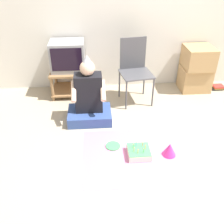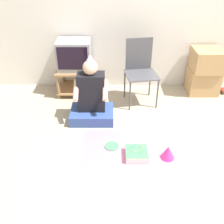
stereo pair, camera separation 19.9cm
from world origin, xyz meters
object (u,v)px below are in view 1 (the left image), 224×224
object	(u,v)px
folding_chair	(135,66)
birthday_cake	(139,152)
book_pile	(218,87)
cardboard_box_stack	(196,68)
tv	(68,56)
person_seated	(89,100)
paper_plate	(113,146)
party_hat_blue	(169,149)

from	to	relation	value
folding_chair	birthday_cake	distance (m)	1.42
book_pile	cardboard_box_stack	bearing A→B (deg)	175.29
folding_chair	birthday_cake	bearing A→B (deg)	-95.64
tv	birthday_cake	size ratio (longest dim) A/B	2.00
folding_chair	person_seated	world-z (taller)	folding_chair
paper_plate	birthday_cake	bearing A→B (deg)	-32.25
tv	party_hat_blue	world-z (taller)	tv
tv	party_hat_blue	bearing A→B (deg)	-53.42
tv	book_pile	world-z (taller)	tv
person_seated	cardboard_box_stack	bearing A→B (deg)	24.08
tv	person_seated	size ratio (longest dim) A/B	0.55
tv	person_seated	world-z (taller)	person_seated
person_seated	paper_plate	xyz separation A→B (m)	(0.27, -0.62, -0.28)
folding_chair	cardboard_box_stack	distance (m)	1.08
cardboard_box_stack	birthday_cake	bearing A→B (deg)	-126.78
book_pile	party_hat_blue	world-z (taller)	party_hat_blue
book_pile	birthday_cake	distance (m)	2.20
book_pile	birthday_cake	bearing A→B (deg)	-135.88
person_seated	paper_plate	size ratio (longest dim) A/B	5.24
book_pile	party_hat_blue	distance (m)	1.99
book_pile	party_hat_blue	xyz separation A→B (m)	(-1.24, -1.55, 0.05)
book_pile	paper_plate	xyz separation A→B (m)	(-1.86, -1.36, -0.02)
birthday_cake	cardboard_box_stack	bearing A→B (deg)	53.22
cardboard_box_stack	party_hat_blue	xyz separation A→B (m)	(-0.83, -1.59, -0.29)
cardboard_box_stack	paper_plate	distance (m)	2.04
book_pile	paper_plate	world-z (taller)	book_pile
paper_plate	tv	bearing A→B (deg)	112.08
birthday_cake	party_hat_blue	xyz separation A→B (m)	(0.34, -0.02, 0.04)
folding_chair	paper_plate	distance (m)	1.33
folding_chair	birthday_cake	size ratio (longest dim) A/B	3.68
cardboard_box_stack	paper_plate	world-z (taller)	cardboard_box_stack
tv	folding_chair	bearing A→B (deg)	-14.93
folding_chair	person_seated	size ratio (longest dim) A/B	1.02
folding_chair	paper_plate	bearing A→B (deg)	-109.58
cardboard_box_stack	party_hat_blue	distance (m)	1.81
tv	person_seated	xyz separation A→B (m)	(0.30, -0.79, -0.33)
folding_chair	paper_plate	world-z (taller)	folding_chair
folding_chair	book_pile	world-z (taller)	folding_chair
person_seated	birthday_cake	bearing A→B (deg)	-55.48
book_pile	folding_chair	bearing A→B (deg)	-171.96
cardboard_box_stack	party_hat_blue	bearing A→B (deg)	-117.58
folding_chair	book_pile	distance (m)	1.55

